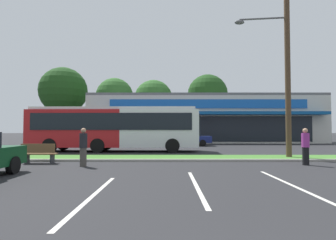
% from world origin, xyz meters
% --- Properties ---
extents(grass_median, '(56.00, 2.20, 0.12)m').
position_xyz_m(grass_median, '(0.00, 14.00, 0.06)').
color(grass_median, '#427A2D').
rests_on(grass_median, ground_plane).
extents(curb_lip, '(56.00, 0.24, 0.12)m').
position_xyz_m(curb_lip, '(0.00, 12.78, 0.06)').
color(curb_lip, '#99968C').
rests_on(curb_lip, ground_plane).
extents(parking_stripe_0, '(0.12, 4.80, 0.01)m').
position_xyz_m(parking_stripe_0, '(-2.91, 5.72, 0.00)').
color(parking_stripe_0, silver).
rests_on(parking_stripe_0, ground_plane).
extents(parking_stripe_1, '(0.12, 4.80, 0.01)m').
position_xyz_m(parking_stripe_1, '(-0.25, 6.89, 0.00)').
color(parking_stripe_1, silver).
rests_on(parking_stripe_1, ground_plane).
extents(parking_stripe_2, '(0.12, 4.80, 0.01)m').
position_xyz_m(parking_stripe_2, '(2.54, 7.11, 0.00)').
color(parking_stripe_2, silver).
rests_on(parking_stripe_2, ground_plane).
extents(storefront_building, '(28.42, 12.71, 5.90)m').
position_xyz_m(storefront_building, '(3.59, 35.69, 2.95)').
color(storefront_building, beige).
rests_on(storefront_building, ground_plane).
extents(tree_far_left, '(8.30, 8.30, 12.61)m').
position_xyz_m(tree_far_left, '(-19.60, 46.55, 8.45)').
color(tree_far_left, '#473323').
rests_on(tree_far_left, ground_plane).
extents(tree_left, '(6.14, 6.14, 10.16)m').
position_xyz_m(tree_left, '(-9.95, 43.65, 7.07)').
color(tree_left, '#473323').
rests_on(tree_left, ground_plane).
extents(tree_mid_left, '(6.80, 6.80, 10.40)m').
position_xyz_m(tree_mid_left, '(-3.65, 46.65, 6.98)').
color(tree_mid_left, '#473323').
rests_on(tree_mid_left, ground_plane).
extents(tree_mid, '(7.08, 7.08, 11.41)m').
position_xyz_m(tree_mid, '(5.98, 46.81, 7.85)').
color(tree_mid, '#473323').
rests_on(tree_mid, ground_plane).
extents(utility_pole, '(3.07, 2.40, 10.99)m').
position_xyz_m(utility_pole, '(5.48, 13.99, 5.85)').
color(utility_pole, '#4C3826').
rests_on(utility_pole, ground_plane).
extents(city_bus, '(12.41, 2.87, 3.25)m').
position_xyz_m(city_bus, '(-5.04, 19.09, 1.77)').
color(city_bus, '#AD191E').
rests_on(city_bus, ground_plane).
extents(bus_stop_bench, '(1.60, 0.45, 0.95)m').
position_xyz_m(bus_stop_bench, '(-7.25, 12.01, 0.50)').
color(bus_stop_bench, brown).
rests_on(bus_stop_bench, ground_plane).
extents(car_1, '(4.29, 1.88, 1.59)m').
position_xyz_m(car_1, '(-8.75, 25.83, 0.81)').
color(car_1, '#0C3F1E').
rests_on(car_1, ground_plane).
extents(car_2, '(4.74, 1.96, 1.47)m').
position_xyz_m(car_2, '(0.85, 25.86, 0.76)').
color(car_2, navy).
rests_on(car_2, ground_plane).
extents(pedestrian_near_bench, '(0.34, 0.34, 1.68)m').
position_xyz_m(pedestrian_near_bench, '(5.23, 11.41, 0.85)').
color(pedestrian_near_bench, black).
rests_on(pedestrian_near_bench, ground_plane).
extents(pedestrian_mid, '(0.34, 0.34, 1.69)m').
position_xyz_m(pedestrian_mid, '(-4.80, 10.94, 0.85)').
color(pedestrian_mid, '#47423D').
rests_on(pedestrian_mid, ground_plane).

